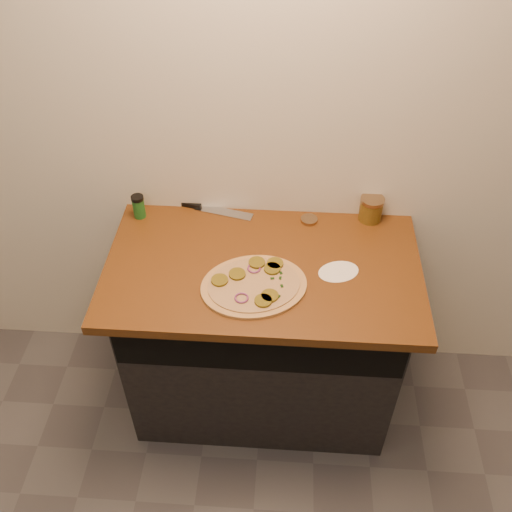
# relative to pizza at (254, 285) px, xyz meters

# --- Properties ---
(cabinet) EXTENTS (1.10, 0.60, 0.86)m
(cabinet) POSITION_rel_pizza_xyz_m (0.03, 0.15, -0.48)
(cabinet) COLOR black
(cabinet) RESTS_ON ground
(countertop) EXTENTS (1.20, 0.70, 0.04)m
(countertop) POSITION_rel_pizza_xyz_m (0.03, 0.12, -0.03)
(countertop) COLOR brown
(countertop) RESTS_ON cabinet
(pizza) EXTENTS (0.47, 0.47, 0.03)m
(pizza) POSITION_rel_pizza_xyz_m (0.00, 0.00, 0.00)
(pizza) COLOR tan
(pizza) RESTS_ON countertop
(chefs_knife) EXTENTS (0.36, 0.12, 0.02)m
(chefs_knife) POSITION_rel_pizza_xyz_m (-0.24, 0.44, -0.00)
(chefs_knife) COLOR #B7BAC1
(chefs_knife) RESTS_ON countertop
(mason_jar_lid) EXTENTS (0.09, 0.09, 0.01)m
(mason_jar_lid) POSITION_rel_pizza_xyz_m (0.20, 0.39, -0.00)
(mason_jar_lid) COLOR #947756
(mason_jar_lid) RESTS_ON countertop
(salsa_jar) EXTENTS (0.10, 0.10, 0.11)m
(salsa_jar) POSITION_rel_pizza_xyz_m (0.45, 0.42, 0.04)
(salsa_jar) COLOR #9D250F
(salsa_jar) RESTS_ON countertop
(spice_shaker) EXTENTS (0.05, 0.05, 0.10)m
(spice_shaker) POSITION_rel_pizza_xyz_m (-0.50, 0.37, 0.04)
(spice_shaker) COLOR #1D5D20
(spice_shaker) RESTS_ON countertop
(flour_spill) EXTENTS (0.20, 0.20, 0.00)m
(flour_spill) POSITION_rel_pizza_xyz_m (0.31, 0.10, -0.01)
(flour_spill) COLOR white
(flour_spill) RESTS_ON countertop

